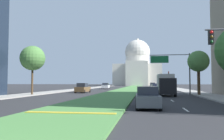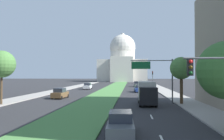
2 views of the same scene
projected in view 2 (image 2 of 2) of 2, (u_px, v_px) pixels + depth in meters
ground_plane at (114, 88)px, 70.82m from camera, size 305.33×305.33×0.00m
grass_median at (112, 89)px, 63.90m from camera, size 6.23×124.91×0.14m
lane_dashes_right at (143, 99)px, 39.57m from camera, size 0.16×57.25×0.01m
sidewalk_left at (56, 91)px, 58.15m from camera, size 4.00×124.91×0.15m
sidewalk_right at (166, 92)px, 55.84m from camera, size 4.00×124.91×0.15m
capitol_building at (123, 63)px, 139.49m from camera, size 28.56×25.67×29.22m
traffic_light_far_right at (153, 78)px, 63.30m from camera, size 0.28×0.35×5.20m
overhead_guide_sign at (156, 71)px, 34.05m from camera, size 6.21×0.20×6.50m
street_tree_left_mid at (2, 64)px, 31.79m from camera, size 3.76×3.76×7.54m
street_tree_right_mid at (181, 69)px, 32.55m from camera, size 3.16×3.16×6.72m
sedan_lead_stopped at (121, 124)px, 15.98m from camera, size 2.00×4.73×1.67m
sedan_midblock at (60, 94)px, 40.72m from camera, size 2.14×4.27×1.83m
sedan_distant at (139, 89)px, 55.15m from camera, size 2.16×4.74×1.69m
sedan_far_horizon at (88, 86)px, 66.20m from camera, size 2.04×4.57×1.78m
sedan_very_far at (137, 84)px, 79.53m from camera, size 2.04×4.34×1.86m
box_truck_delivery at (147, 93)px, 32.33m from camera, size 2.40×6.40×3.20m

